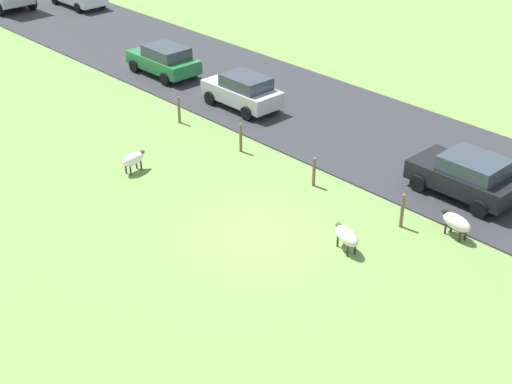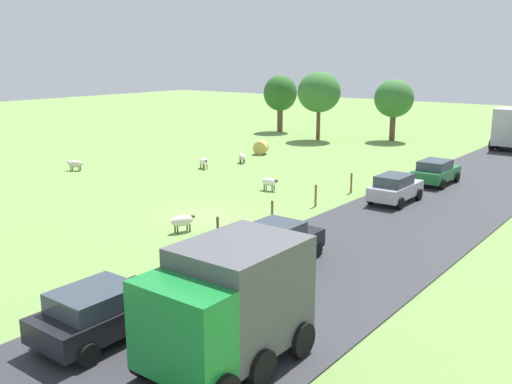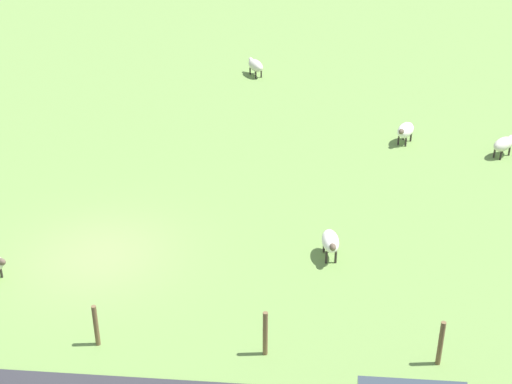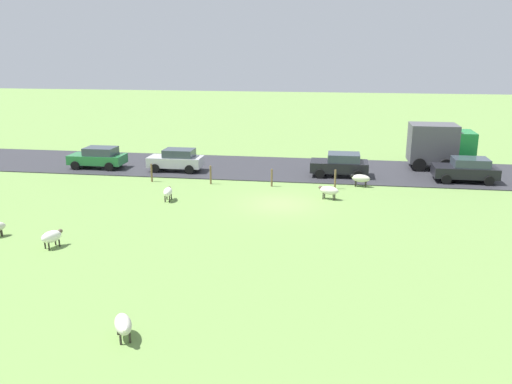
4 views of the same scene
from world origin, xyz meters
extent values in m
plane|color=#6B8E47|center=(0.00, 0.00, 0.00)|extent=(160.00, 160.00, 0.00)
cube|color=#2D2D33|center=(8.95, 0.00, 0.03)|extent=(8.00, 80.00, 0.06)
ellipsoid|color=silver|center=(1.36, -2.77, 0.55)|extent=(0.85, 1.25, 0.50)
ellipsoid|color=brown|center=(1.53, -2.26, 0.66)|extent=(0.25, 0.30, 0.20)
cylinder|color=#2D2823|center=(1.33, -2.43, 0.18)|extent=(0.07, 0.07, 0.36)
cylinder|color=#2D2823|center=(1.59, -2.52, 0.18)|extent=(0.07, 0.07, 0.36)
cylinder|color=#2D2823|center=(1.12, -3.03, 0.18)|extent=(0.07, 0.07, 0.36)
cylinder|color=#2D2823|center=(1.38, -3.12, 0.18)|extent=(0.07, 0.07, 0.36)
ellipsoid|color=white|center=(-0.42, 6.54, 0.55)|extent=(1.06, 0.60, 0.48)
ellipsoid|color=brown|center=(0.05, 6.60, 0.66)|extent=(0.28, 0.21, 0.20)
cylinder|color=#2D2823|center=(-0.16, 6.70, 0.19)|extent=(0.07, 0.07, 0.37)
cylinder|color=#2D2823|center=(-0.13, 6.44, 0.19)|extent=(0.07, 0.07, 0.37)
cylinder|color=#2D2823|center=(-0.71, 6.63, 0.19)|extent=(0.07, 0.07, 0.37)
cylinder|color=#2D2823|center=(-0.68, 6.37, 0.19)|extent=(0.07, 0.07, 0.37)
ellipsoid|color=beige|center=(4.63, -4.74, 0.56)|extent=(0.72, 1.24, 0.50)
ellipsoid|color=black|center=(4.74, -4.19, 0.67)|extent=(0.23, 0.29, 0.20)
cylinder|color=#2D2823|center=(4.56, -4.40, 0.19)|extent=(0.07, 0.07, 0.37)
cylinder|color=#2D2823|center=(4.82, -4.45, 0.19)|extent=(0.07, 0.07, 0.37)
cylinder|color=#2D2823|center=(4.43, -5.02, 0.19)|extent=(0.07, 0.07, 0.37)
cylinder|color=#2D2823|center=(4.70, -5.08, 0.19)|extent=(0.07, 0.07, 0.37)
cylinder|color=brown|center=(3.84, -3.10, 0.62)|extent=(0.12, 0.12, 1.25)
cylinder|color=brown|center=(3.84, 0.96, 0.57)|extent=(0.12, 0.12, 1.15)
cylinder|color=brown|center=(3.84, 5.01, 0.61)|extent=(0.12, 0.12, 1.23)
cylinder|color=brown|center=(3.84, 9.06, 0.61)|extent=(0.12, 0.12, 1.22)
cylinder|color=black|center=(8.30, 30.44, 0.54)|extent=(0.30, 0.96, 0.96)
cylinder|color=black|center=(11.91, 27.55, 0.38)|extent=(0.22, 0.64, 0.64)
cylinder|color=black|center=(10.02, 27.55, 0.38)|extent=(0.22, 0.64, 0.64)
cylinder|color=black|center=(10.02, 30.45, 0.38)|extent=(0.22, 0.64, 0.64)
cube|color=#B7B7BC|center=(6.98, 8.37, 0.74)|extent=(1.71, 3.88, 0.71)
cube|color=#333D47|center=(6.98, 8.08, 1.37)|extent=(1.51, 2.13, 0.56)
cylinder|color=black|center=(6.12, 9.64, 0.38)|extent=(0.22, 0.64, 0.64)
cylinder|color=black|center=(7.83, 9.64, 0.38)|extent=(0.22, 0.64, 0.64)
cylinder|color=black|center=(6.12, 7.11, 0.38)|extent=(0.22, 0.64, 0.64)
cylinder|color=black|center=(7.83, 7.11, 0.38)|extent=(0.22, 0.64, 0.64)
cube|color=black|center=(7.23, -3.33, 0.74)|extent=(1.99, 3.95, 0.71)
cube|color=#333D47|center=(7.23, -3.63, 1.37)|extent=(1.75, 2.17, 0.56)
cylinder|color=black|center=(6.24, -2.05, 0.38)|extent=(0.22, 0.64, 0.64)
cylinder|color=black|center=(8.23, -2.05, 0.38)|extent=(0.22, 0.64, 0.64)
cylinder|color=black|center=(6.24, -4.62, 0.38)|extent=(0.22, 0.64, 0.64)
cylinder|color=black|center=(8.23, -4.62, 0.38)|extent=(0.22, 0.64, 0.64)
cube|color=#237238|center=(7.04, 14.40, 0.72)|extent=(1.83, 4.04, 0.67)
cube|color=#333D47|center=(7.04, 14.10, 1.33)|extent=(1.61, 2.22, 0.56)
cylinder|color=black|center=(6.12, 15.72, 0.38)|extent=(0.22, 0.64, 0.64)
cylinder|color=black|center=(7.95, 15.72, 0.38)|extent=(0.22, 0.64, 0.64)
cylinder|color=black|center=(6.12, 13.09, 0.38)|extent=(0.22, 0.64, 0.64)
cylinder|color=black|center=(7.95, 13.09, 0.38)|extent=(0.22, 0.64, 0.64)
camera|label=1|loc=(-14.65, -15.44, 13.36)|focal=52.22mm
camera|label=2|loc=(19.74, -21.12, 8.05)|focal=40.33mm
camera|label=3|loc=(17.62, 5.97, 12.02)|focal=52.78mm
camera|label=4|loc=(-28.69, -3.07, 8.64)|focal=36.67mm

